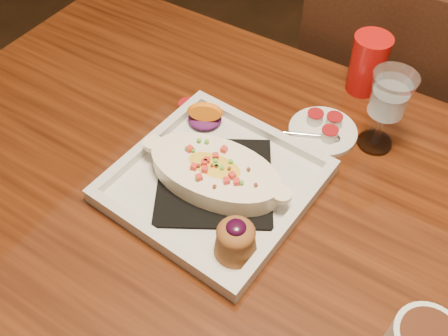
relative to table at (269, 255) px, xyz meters
The scene contains 7 objects.
table is the anchor object (origin of this frame).
chair_far 0.65m from the table, 90.00° to the left, with size 0.42×0.42×0.93m.
plate 0.17m from the table, behind, with size 0.34×0.34×0.08m.
goblet 0.34m from the table, 74.29° to the left, with size 0.08×0.08×0.16m.
saucer 0.26m from the table, 95.11° to the left, with size 0.13×0.13×0.09m.
creamer_loose 0.33m from the table, 152.03° to the left, with size 0.04×0.04×0.03m.
red_tumbler 0.43m from the table, 91.13° to the left, with size 0.08×0.08×0.13m, color red.
Camera 1 is at (0.18, -0.43, 1.44)m, focal length 40.00 mm.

